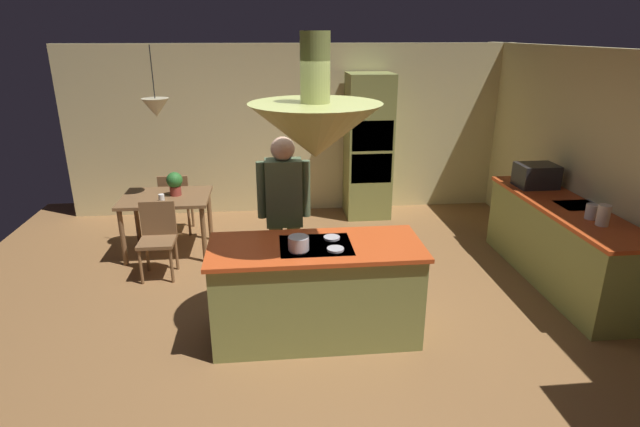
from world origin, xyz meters
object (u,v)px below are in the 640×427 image
Objects in this scene: cooking_pot_on_cooktop at (299,243)px; kitchen_island at (316,290)px; canister_sugar at (591,212)px; potted_plant_on_table at (175,182)px; person_at_island at (284,210)px; chair_by_back_wall at (176,200)px; cup_on_table at (162,198)px; microwave_on_counter at (536,176)px; dining_table at (166,204)px; canister_flour at (603,215)px; chair_facing_island at (158,234)px; oven_tower at (368,147)px.

kitchen_island is at bearing 39.09° from cooking_pot_on_cooktop.
potted_plant_on_table is at bearing 158.50° from canister_sugar.
person_at_island reaches higher than chair_by_back_wall.
cup_on_table is 4.57m from microwave_on_counter.
dining_table is 6.02× the size of cooking_pot_on_cooktop.
microwave_on_counter is at bearing 90.00° from canister_sugar.
canister_flour is at bearing -8.60° from person_at_island.
canister_flour is at bearing -15.46° from chair_facing_island.
kitchen_island is 4.18× the size of microwave_on_counter.
canister_flour reaches higher than cup_on_table.
cup_on_table is at bearing -154.27° from oven_tower.
chair_facing_island is at bearing 134.08° from cooking_pot_on_cooktop.
microwave_on_counter is at bearing -7.35° from dining_table.
oven_tower is at bearing 135.18° from microwave_on_counter.
chair_by_back_wall is at bearing 90.00° from dining_table.
oven_tower is 4.67× the size of microwave_on_counter.
chair_facing_island is 4.16× the size of canister_flour.
canister_sugar is (0.00, 0.18, -0.03)m from canister_flour.
potted_plant_on_table reaches higher than dining_table.
cooking_pot_on_cooktop is (1.54, -1.59, 0.50)m from chair_facing_island.
potted_plant_on_table is 1.67× the size of cooking_pot_on_cooktop.
canister_sugar is (3.09, -0.29, -0.03)m from person_at_island.
chair_facing_island reaches higher than dining_table.
chair_facing_island reaches higher than cup_on_table.
person_at_island is 19.63× the size of cup_on_table.
microwave_on_counter is at bearing 164.89° from chair_by_back_wall.
chair_facing_island is at bearing -89.14° from cup_on_table.
kitchen_island is at bearing -53.44° from potted_plant_on_table.
kitchen_island reaches higher than dining_table.
kitchen_island is 3.27m from microwave_on_counter.
canister_sugar is at bearing 7.72° from kitchen_island.
microwave_on_counter is (0.00, 1.13, 0.06)m from canister_sugar.
chair_by_back_wall is at bearing -169.81° from oven_tower.
potted_plant_on_table is at bearing 156.50° from canister_flour.
potted_plant_on_table is (-1.58, 2.12, 0.46)m from kitchen_island.
chair_facing_island is at bearing -179.32° from microwave_on_counter.
cooking_pot_on_cooktop is at bearing -170.26° from canister_sugar.
chair_by_back_wall is at bearing 89.57° from cup_on_table.
canister_sugar is (4.54, -1.72, 0.34)m from dining_table.
cup_on_table is at bearing 90.86° from chair_facing_island.
microwave_on_counter is 2.56× the size of cooking_pot_on_cooktop.
cooking_pot_on_cooktop is at bearing -52.57° from cup_on_table.
canister_flour is at bearing 4.13° from kitchen_island.
chair_by_back_wall is (0.00, 0.64, -0.15)m from dining_table.
canister_flour reaches higher than potted_plant_on_table.
microwave_on_counter is at bearing 28.72° from cooking_pot_on_cooktop.
cooking_pot_on_cooktop is at bearing -57.88° from potted_plant_on_table.
oven_tower is 2.91m from person_at_island.
dining_table is at bearing 159.31° from canister_sugar.
dining_table is 0.61× the size of person_at_island.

